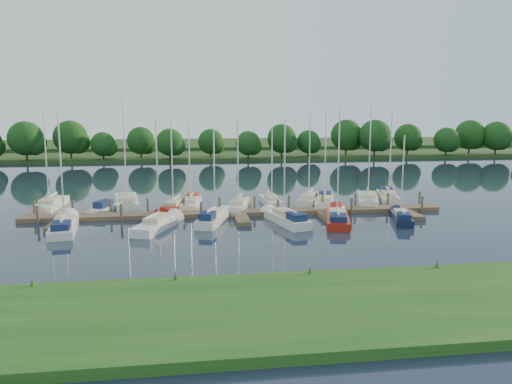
{
  "coord_description": "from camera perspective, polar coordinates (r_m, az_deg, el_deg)",
  "views": [
    {
      "loc": [
        -4.89,
        -38.7,
        9.83
      ],
      "look_at": [
        1.68,
        8.0,
        2.2
      ],
      "focal_mm": 35.0,
      "sensor_mm": 36.0,
      "label": 1
    }
  ],
  "objects": [
    {
      "name": "treeline",
      "position": [
        100.81,
        -5.03,
        5.97
      ],
      "size": [
        145.4,
        9.63,
        8.21
      ],
      "color": "#38281C",
      "rests_on": "ground"
    },
    {
      "name": "sailboat_s_3",
      "position": [
        44.42,
        3.46,
        -3.17
      ],
      "size": [
        3.25,
        7.51,
        9.69
      ],
      "rotation": [
        0.0,
        0.0,
        0.25
      ],
      "color": "silver",
      "rests_on": "ground"
    },
    {
      "name": "sailboat_n_6",
      "position": [
        53.21,
        1.76,
        -1.16
      ],
      "size": [
        1.83,
        6.71,
        8.63
      ],
      "rotation": [
        0.0,
        0.0,
        3.18
      ],
      "color": "silver",
      "rests_on": "ground"
    },
    {
      "name": "distant_hill",
      "position": [
        139.09,
        -6.01,
        5.38
      ],
      "size": [
        220.0,
        40.0,
        1.4
      ],
      "primitive_type": "cube",
      "color": "#304E22",
      "rests_on": "ground"
    },
    {
      "name": "sailboat_n_0",
      "position": [
        55.36,
        -22.49,
        -1.46
      ],
      "size": [
        2.19,
        8.22,
        10.46
      ],
      "rotation": [
        0.0,
        0.0,
        3.11
      ],
      "color": "silver",
      "rests_on": "ground"
    },
    {
      "name": "mooring_pilings",
      "position": [
        48.28,
        -2.05,
        -1.84
      ],
      "size": [
        38.24,
        2.84,
        2.0
      ],
      "color": "#473D33",
      "rests_on": "ground"
    },
    {
      "name": "sailboat_n_10",
      "position": [
        57.95,
        14.87,
        -0.58
      ],
      "size": [
        3.6,
        7.95,
        10.0
      ],
      "rotation": [
        0.0,
        0.0,
        2.87
      ],
      "color": "silver",
      "rests_on": "ground"
    },
    {
      "name": "ground",
      "position": [
        40.23,
        -0.79,
        -4.95
      ],
      "size": [
        260.0,
        260.0,
        0.0
      ],
      "primitive_type": "plane",
      "color": "#1B2336",
      "rests_on": "ground"
    },
    {
      "name": "sailboat_s_1",
      "position": [
        43.1,
        -11.18,
        -3.79
      ],
      "size": [
        3.89,
        7.38,
        9.68
      ],
      "rotation": [
        0.0,
        0.0,
        -0.36
      ],
      "color": "silver",
      "rests_on": "ground"
    },
    {
      "name": "motorboat",
      "position": [
        51.14,
        -17.1,
        -1.93
      ],
      "size": [
        2.65,
        4.47,
        1.48
      ],
      "rotation": [
        0.0,
        0.0,
        2.75
      ],
      "color": "silver",
      "rests_on": "ground"
    },
    {
      "name": "sailboat_n_8",
      "position": [
        53.43,
        7.82,
        -1.17
      ],
      "size": [
        3.79,
        8.1,
        10.15
      ],
      "rotation": [
        0.0,
        0.0,
        2.85
      ],
      "color": "silver",
      "rests_on": "ground"
    },
    {
      "name": "far_shore",
      "position": [
        114.2,
        -5.55,
        4.36
      ],
      "size": [
        180.0,
        30.0,
        0.6
      ],
      "primitive_type": "cube",
      "color": "#223D17",
      "rests_on": "ground"
    },
    {
      "name": "sailboat_s_2",
      "position": [
        44.55,
        -4.88,
        -3.14
      ],
      "size": [
        3.44,
        6.76,
        8.96
      ],
      "rotation": [
        0.0,
        0.0,
        -0.34
      ],
      "color": "silver",
      "rests_on": "ground"
    },
    {
      "name": "near_bank",
      "position": [
        25.12,
        3.93,
        -13.25
      ],
      "size": [
        90.0,
        10.0,
        0.5
      ],
      "primitive_type": "cube",
      "color": "#1B4E16",
      "rests_on": "ground"
    },
    {
      "name": "sailboat_n_9",
      "position": [
        55.49,
        12.66,
        -0.95
      ],
      "size": [
        4.25,
        8.45,
        10.77
      ],
      "rotation": [
        0.0,
        0.0,
        2.81
      ],
      "color": "silver",
      "rests_on": "ground"
    },
    {
      "name": "sailboat_n_4",
      "position": [
        52.19,
        -7.46,
        -1.39
      ],
      "size": [
        2.44,
        7.28,
        9.24
      ],
      "rotation": [
        0.0,
        0.0,
        3.02
      ],
      "color": "silver",
      "rests_on": "ground"
    },
    {
      "name": "sailboat_n_5",
      "position": [
        50.48,
        -2.01,
        -1.72
      ],
      "size": [
        3.18,
        7.23,
        9.3
      ],
      "rotation": [
        0.0,
        0.0,
        2.89
      ],
      "color": "silver",
      "rests_on": "ground"
    },
    {
      "name": "sailboat_n_7",
      "position": [
        54.84,
        6.08,
        -0.9
      ],
      "size": [
        4.3,
        7.45,
        9.64
      ],
      "rotation": [
        0.0,
        0.0,
        2.72
      ],
      "color": "silver",
      "rests_on": "ground"
    },
    {
      "name": "dock",
      "position": [
        47.26,
        -1.91,
        -2.57
      ],
      "size": [
        40.0,
        6.0,
        0.4
      ],
      "color": "brown",
      "rests_on": "ground"
    },
    {
      "name": "sailboat_s_0",
      "position": [
        44.72,
        -21.07,
        -3.72
      ],
      "size": [
        2.84,
        8.28,
        10.42
      ],
      "rotation": [
        0.0,
        0.0,
        0.13
      ],
      "color": "silver",
      "rests_on": "ground"
    },
    {
      "name": "sailboat_n_2",
      "position": [
        54.48,
        -14.55,
        -1.22
      ],
      "size": [
        3.35,
        9.55,
        11.89
      ],
      "rotation": [
        0.0,
        0.0,
        3.28
      ],
      "color": "silver",
      "rests_on": "ground"
    },
    {
      "name": "sailboat_n_3",
      "position": [
        50.87,
        -9.37,
        -1.76
      ],
      "size": [
        3.36,
        7.3,
        9.29
      ],
      "rotation": [
        0.0,
        0.0,
        2.86
      ],
      "color": "maroon",
      "rests_on": "ground"
    },
    {
      "name": "sailboat_s_5",
      "position": [
        47.01,
        16.27,
        -2.86
      ],
      "size": [
        2.97,
        6.27,
        8.09
      ],
      "rotation": [
        0.0,
        0.0,
        -0.3
      ],
      "color": "black",
      "rests_on": "ground"
    },
    {
      "name": "sailboat_s_4",
      "position": [
        45.37,
        9.26,
        -3.04
      ],
      "size": [
        3.66,
        8.22,
        10.36
      ],
      "rotation": [
        0.0,
        0.0,
        -0.26
      ],
      "color": "maroon",
      "rests_on": "ground"
    }
  ]
}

